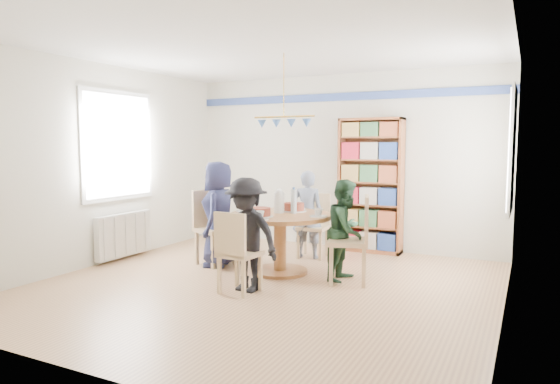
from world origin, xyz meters
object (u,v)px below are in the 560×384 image
Objects in this scene: person_left at (219,214)px; bookshelf at (370,187)px; chair_left at (212,223)px; chair_far at (314,222)px; dining_table at (280,229)px; person_far at (307,214)px; person_right at (346,230)px; chair_right at (356,235)px; chair_near at (236,249)px; radiator at (124,235)px; person_near at (246,235)px.

bookshelf is (1.54, 1.77, 0.29)m from person_left.
chair_far is (1.07, 1.04, -0.05)m from chair_left.
chair_far is at bearing 88.70° from dining_table.
person_left is at bearing 37.56° from person_far.
person_right is 0.60× the size of bookshelf.
chair_right is 1.14× the size of chair_near.
person_left is at bearing 96.08° from person_right.
person_left is 1.29m from person_far.
chair_far is 1.45m from person_left.
person_right is (-0.15, 0.08, 0.04)m from chair_right.
radiator is 1.10× the size of chair_far.
person_right is 1.23m from person_far.
chair_left is 1.90m from person_right.
chair_far is at bearing 30.59° from radiator.
bookshelf is at bearing -140.12° from person_far.
person_left is 1.24m from person_near.
person_near is (0.00, -1.93, 0.13)m from chair_far.
radiator is at bearing 18.08° from person_far.
person_left reaches higher than person_far.
chair_near is 0.75× the size of person_right.
chair_near is at bearing -136.13° from chair_right.
chair_near is at bearing 24.14° from person_left.
chair_left is 1.12× the size of chair_near.
person_left reaches higher than radiator.
chair_far is 0.45× the size of bookshelf.
chair_near is (-0.05, -2.08, -0.01)m from chair_far.
person_far reaches higher than person_right.
dining_table is 0.92m from person_far.
chair_far reaches higher than radiator.
person_near is at bearing 72.57° from chair_near.
person_right reaches higher than chair_near.
radiator is 2.61m from person_far.
chair_left is (1.26, 0.33, 0.20)m from radiator.
chair_far is at bearing 44.24° from chair_left.
person_right is at bearing -50.52° from chair_far.
person_left is at bearing -179.64° from chair_right.
chair_far is 1.03m from bookshelf.
chair_left is 2.45m from bookshelf.
chair_right is 0.17m from person_right.
chair_far is 1.01× the size of chair_near.
chair_far is 0.65× the size of person_left.
dining_table is 1.05m from chair_left.
chair_left reaches higher than dining_table.
chair_right is at bearing 47.86° from person_near.
bookshelf is (2.96, 2.04, 0.64)m from radiator.
person_near is (0.92, -0.83, -0.07)m from person_left.
person_left is at bearing 145.18° from person_near.
radiator is 0.80× the size of person_far.
chair_near is at bearing 143.61° from person_right.
radiator is at bearing -96.61° from person_left.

